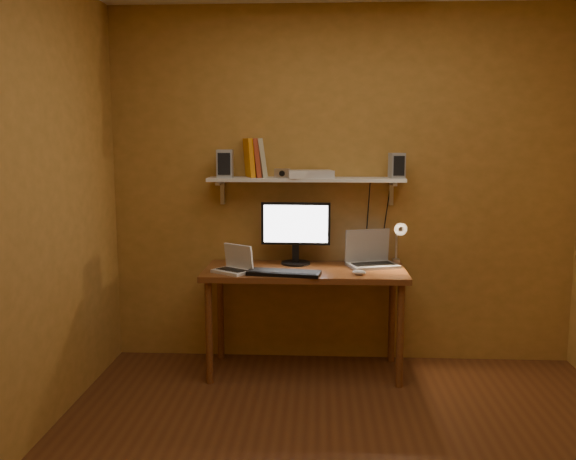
# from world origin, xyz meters

# --- Properties ---
(room) EXTENTS (3.44, 3.24, 2.64)m
(room) POSITION_xyz_m (0.00, 0.00, 1.30)
(room) COLOR #582F16
(room) RESTS_ON ground
(desk) EXTENTS (1.40, 0.60, 0.75)m
(desk) POSITION_xyz_m (-0.26, 1.28, 0.66)
(desk) COLOR brown
(desk) RESTS_ON ground
(wall_shelf) EXTENTS (1.40, 0.25, 0.21)m
(wall_shelf) POSITION_xyz_m (-0.26, 1.47, 1.36)
(wall_shelf) COLOR silver
(wall_shelf) RESTS_ON room
(monitor) EXTENTS (0.50, 0.22, 0.45)m
(monitor) POSITION_xyz_m (-0.34, 1.44, 1.00)
(monitor) COLOR black
(monitor) RESTS_ON desk
(laptop) EXTENTS (0.39, 0.33, 0.25)m
(laptop) POSITION_xyz_m (0.20, 1.43, 0.82)
(laptop) COLOR #93969B
(laptop) RESTS_ON desk
(netbook) EXTENTS (0.30, 0.28, 0.19)m
(netbook) POSITION_xyz_m (-0.74, 1.16, 0.80)
(netbook) COLOR silver
(netbook) RESTS_ON desk
(keyboard) EXTENTS (0.50, 0.23, 0.03)m
(keyboard) POSITION_xyz_m (-0.40, 1.08, 0.76)
(keyboard) COLOR black
(keyboard) RESTS_ON desk
(mouse) EXTENTS (0.11, 0.09, 0.03)m
(mouse) POSITION_xyz_m (0.10, 1.11, 0.77)
(mouse) COLOR silver
(mouse) RESTS_ON desk
(desk_lamp) EXTENTS (0.09, 0.23, 0.38)m
(desk_lamp) POSITION_xyz_m (0.40, 1.41, 0.96)
(desk_lamp) COLOR silver
(desk_lamp) RESTS_ON desk
(speaker_left) EXTENTS (0.11, 0.11, 0.20)m
(speaker_left) POSITION_xyz_m (-0.84, 1.46, 1.47)
(speaker_left) COLOR #93969B
(speaker_left) RESTS_ON wall_shelf
(speaker_right) EXTENTS (0.12, 0.12, 0.18)m
(speaker_right) POSITION_xyz_m (0.38, 1.46, 1.46)
(speaker_right) COLOR #93969B
(speaker_right) RESTS_ON wall_shelf
(books) EXTENTS (0.20, 0.20, 0.28)m
(books) POSITION_xyz_m (-0.64, 1.50, 1.51)
(books) COLOR orange
(books) RESTS_ON wall_shelf
(shelf_camera) EXTENTS (0.11, 0.05, 0.07)m
(shelf_camera) POSITION_xyz_m (-0.43, 1.41, 1.41)
(shelf_camera) COLOR silver
(shelf_camera) RESTS_ON wall_shelf
(router) EXTENTS (0.35, 0.26, 0.05)m
(router) POSITION_xyz_m (-0.24, 1.46, 1.40)
(router) COLOR silver
(router) RESTS_ON wall_shelf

